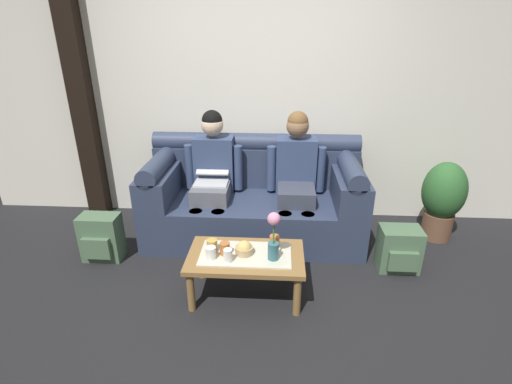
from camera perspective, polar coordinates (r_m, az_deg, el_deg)
The scene contains 17 objects.
ground_plane at distance 2.95m, azimuth -1.80°, elevation -17.26°, with size 14.00×14.00×0.00m, color black.
back_wall_patterned at distance 3.96m, azimuth 0.22°, elevation 16.57°, with size 6.00×0.12×2.90m, color silver.
timber_pillar at distance 4.33m, azimuth -24.97°, elevation 15.08°, with size 0.20×0.20×2.90m, color black.
couch at distance 3.74m, azimuth -0.27°, elevation -1.05°, with size 2.05×0.88×0.96m.
person_left at distance 3.67m, azimuth -6.50°, elevation 3.13°, with size 0.56×0.67×1.22m.
person_right at distance 3.63m, azimuth 6.01°, elevation 2.88°, with size 0.56×0.67×1.22m.
coffee_table at distance 2.91m, azimuth -1.54°, elevation -10.14°, with size 0.87×0.50×0.37m.
flower_vase at distance 2.72m, azimuth 2.65°, elevation -6.49°, with size 0.09×0.09×0.37m.
snack_bowl at distance 2.86m, azimuth -1.77°, elevation -8.48°, with size 0.13×0.13×0.11m.
cup_near_left at distance 2.86m, azimuth -4.67°, elevation -8.40°, with size 0.07×0.07×0.09m, color #B26633.
cup_near_right at distance 2.90m, azimuth -6.57°, elevation -7.93°, with size 0.08×0.08×0.09m, color gold.
cup_far_center at distance 2.77m, azimuth -4.21°, elevation -9.43°, with size 0.06×0.06×0.10m, color white.
cup_far_left at distance 2.82m, azimuth -6.77°, elevation -9.02°, with size 0.08×0.08×0.09m, color white.
cup_far_right at distance 2.93m, azimuth 2.77°, elevation -7.39°, with size 0.08×0.08×0.10m, color #B26633.
backpack_left at distance 3.67m, azimuth -22.11°, elevation -6.38°, with size 0.34×0.25×0.42m.
backpack_right at distance 3.50m, azimuth 20.59°, elevation -8.03°, with size 0.34×0.28×0.38m.
potted_plant at distance 4.05m, azimuth 26.15°, elevation -0.70°, with size 0.40×0.40×0.78m.
Camera 1 is at (0.22, -2.23, 1.93)m, focal length 26.77 mm.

